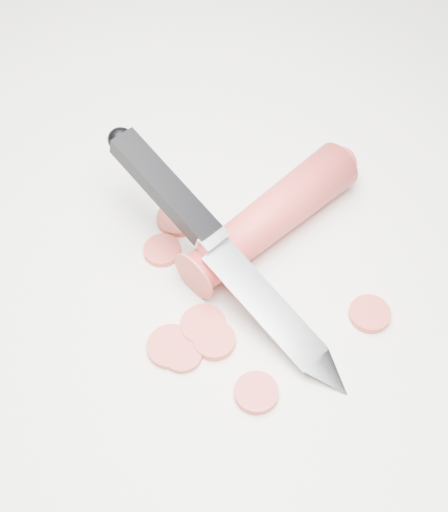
% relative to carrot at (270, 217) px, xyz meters
% --- Properties ---
extents(ground, '(2.40, 2.40, 0.00)m').
position_rel_carrot_xyz_m(ground, '(-0.00, -0.05, -0.02)').
color(ground, white).
rests_on(ground, ground).
extents(carrot, '(0.10, 0.18, 0.04)m').
position_rel_carrot_xyz_m(carrot, '(0.00, 0.00, 0.00)').
color(carrot, red).
rests_on(carrot, ground).
extents(carrot_slice_0, '(0.03, 0.03, 0.01)m').
position_rel_carrot_xyz_m(carrot_slice_0, '(-0.07, -0.06, -0.02)').
color(carrot_slice_0, red).
rests_on(carrot_slice_0, ground).
extents(carrot_slice_1, '(0.03, 0.03, 0.01)m').
position_rel_carrot_xyz_m(carrot_slice_1, '(0.00, -0.12, -0.02)').
color(carrot_slice_1, red).
rests_on(carrot_slice_1, ground).
extents(carrot_slice_2, '(0.04, 0.04, 0.01)m').
position_rel_carrot_xyz_m(carrot_slice_2, '(-0.03, -0.13, -0.02)').
color(carrot_slice_2, red).
rests_on(carrot_slice_2, ground).
extents(carrot_slice_3, '(0.03, 0.03, 0.01)m').
position_rel_carrot_xyz_m(carrot_slice_3, '(0.05, -0.14, -0.02)').
color(carrot_slice_3, red).
rests_on(carrot_slice_3, ground).
extents(carrot_slice_4, '(0.03, 0.03, 0.01)m').
position_rel_carrot_xyz_m(carrot_slice_4, '(0.10, -0.04, -0.02)').
color(carrot_slice_4, red).
rests_on(carrot_slice_4, ground).
extents(carrot_slice_5, '(0.04, 0.04, 0.01)m').
position_rel_carrot_xyz_m(carrot_slice_5, '(-0.08, -0.02, -0.02)').
color(carrot_slice_5, red).
rests_on(carrot_slice_5, ground).
extents(carrot_slice_6, '(0.03, 0.03, 0.01)m').
position_rel_carrot_xyz_m(carrot_slice_6, '(-0.02, -0.14, -0.02)').
color(carrot_slice_6, red).
rests_on(carrot_slice_6, ground).
extents(carrot_slice_7, '(0.03, 0.03, 0.01)m').
position_rel_carrot_xyz_m(carrot_slice_7, '(-0.03, -0.03, -0.02)').
color(carrot_slice_7, red).
rests_on(carrot_slice_7, ground).
extents(carrot_slice_8, '(0.04, 0.04, 0.01)m').
position_rel_carrot_xyz_m(carrot_slice_8, '(-0.01, -0.11, -0.02)').
color(carrot_slice_8, red).
rests_on(carrot_slice_8, ground).
extents(kitchen_knife, '(0.26, 0.13, 0.09)m').
position_rel_carrot_xyz_m(kitchen_knife, '(-0.01, -0.06, 0.02)').
color(kitchen_knife, silver).
rests_on(kitchen_knife, ground).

